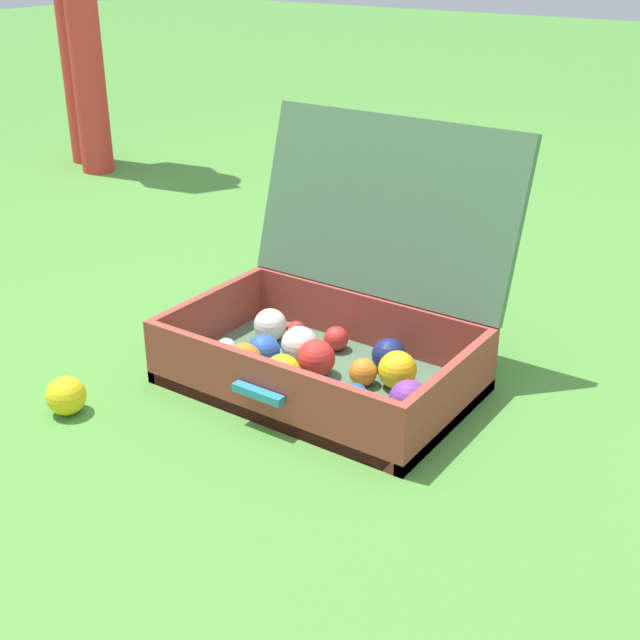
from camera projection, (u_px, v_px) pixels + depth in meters
name	position (u px, v px, depth m)	size (l,w,h in m)	color
ground_plane	(289.00, 381.00, 1.78)	(16.00, 16.00, 0.00)	#4C8C38
open_suitcase	(335.00, 329.00, 1.76)	(0.61, 0.52, 0.51)	#4C7051
stray_ball_on_grass	(66.00, 396.00, 1.65)	(0.08, 0.08, 0.08)	yellow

